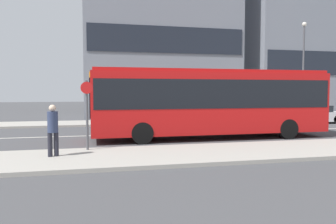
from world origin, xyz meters
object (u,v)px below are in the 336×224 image
pedestrian_near_stop (53,127)px  street_lamp (303,61)px  city_bus (210,99)px  parked_car_0 (314,115)px  bus_stop_sign (87,109)px

pedestrian_near_stop → street_lamp: street_lamp is taller
city_bus → street_lamp: street_lamp is taller
parked_car_0 → street_lamp: (0.43, 1.99, 4.07)m
city_bus → parked_car_0: 11.48m
city_bus → parked_car_0: city_bus is taller
parked_car_0 → street_lamp: bearing=77.7°
bus_stop_sign → parked_car_0: bearing=27.7°
city_bus → bus_stop_sign: city_bus is taller
pedestrian_near_stop → bus_stop_sign: bus_stop_sign is taller
city_bus → street_lamp: 13.13m
street_lamp → parked_car_0: bearing=-102.3°
parked_car_0 → pedestrian_near_stop: (-16.93, -9.33, 0.49)m
parked_car_0 → street_lamp: size_ratio=0.53×
bus_stop_sign → street_lamp: (16.27, 10.31, 3.05)m
parked_car_0 → bus_stop_sign: bearing=-152.3°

